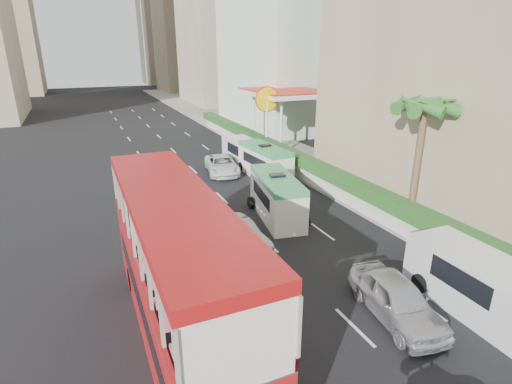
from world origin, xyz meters
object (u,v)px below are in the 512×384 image
car_silver_lane_b (394,317)px  shell_station (285,119)px  car_silver_lane_a (238,247)px  van_asset (222,173)px  panel_van_far (245,153)px  palm_tree (417,165)px  panel_van_near (479,284)px  minibus_near (277,197)px  double_decker_bus (177,270)px  minibus_far (265,162)px

car_silver_lane_b → shell_station: 26.72m
shell_station → car_silver_lane_a: bearing=-123.8°
van_asset → shell_station: (8.55, 5.82, 2.75)m
panel_van_far → palm_tree: bearing=-77.8°
van_asset → palm_tree: (6.35, -13.18, 3.38)m
car_silver_lane_a → panel_van_near: panel_van_near is taller
minibus_near → panel_van_far: 11.24m
double_decker_bus → car_silver_lane_b: double_decker_bus is taller
double_decker_bus → panel_van_far: size_ratio=2.18×
double_decker_bus → minibus_far: (10.03, 14.86, -1.34)m
panel_van_near → shell_station: 26.63m
shell_station → double_decker_bus: bearing=-124.8°
shell_station → car_silver_lane_b: bearing=-109.1°
double_decker_bus → panel_van_near: (10.30, -2.96, -1.47)m
car_silver_lane_b → panel_van_far: bearing=90.7°
minibus_near → panel_van_far: minibus_near is taller
car_silver_lane_a → shell_station: size_ratio=0.52×
palm_tree → panel_van_far: bearing=104.5°
panel_van_far → minibus_far: bearing=-91.7°
van_asset → shell_station: 10.71m
car_silver_lane_a → van_asset: size_ratio=0.87×
minibus_far → shell_station: 10.22m
car_silver_lane_b → minibus_near: minibus_near is taller
car_silver_lane_b → minibus_far: (2.74, 16.97, 1.19)m
panel_van_near → minibus_far: bearing=92.4°
panel_van_far → shell_station: 7.56m
double_decker_bus → minibus_near: double_decker_bus is taller
double_decker_bus → shell_station: shell_station is taller
minibus_far → palm_tree: palm_tree is taller
shell_station → van_asset: bearing=-145.7°
minibus_near → palm_tree: 7.69m
shell_station → minibus_near: bearing=-119.3°
palm_tree → car_silver_lane_a: bearing=173.1°
panel_van_far → shell_station: (6.01, 4.25, 1.74)m
double_decker_bus → shell_station: size_ratio=1.38×
panel_van_far → palm_tree: (3.81, -14.75, 2.37)m
double_decker_bus → van_asset: 18.89m
panel_van_near → van_asset: bearing=99.5°
double_decker_bus → car_silver_lane_a: 7.06m
minibus_near → double_decker_bus: bearing=-123.4°
double_decker_bus → van_asset: bearing=66.6°
minibus_far → van_asset: bearing=134.5°
minibus_near → shell_station: size_ratio=0.69×
van_asset → panel_van_near: bearing=-71.8°
panel_van_near → palm_tree: size_ratio=0.83×
panel_van_far → car_silver_lane_b: bearing=-99.6°
car_silver_lane_b → panel_van_far: (2.71, 20.86, 1.01)m
panel_van_near → shell_station: bearing=79.1°
double_decker_bus → car_silver_lane_a: size_ratio=2.62×
car_silver_lane_a → car_silver_lane_b: (3.21, -7.29, 0.00)m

